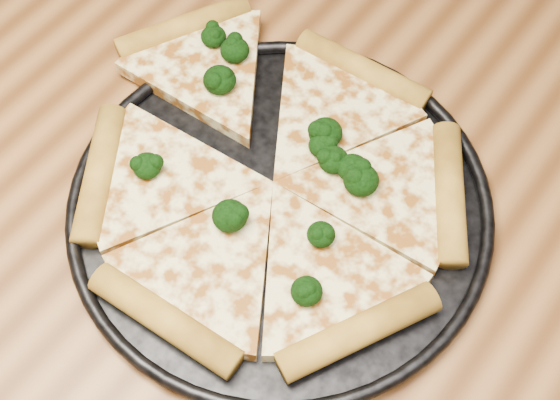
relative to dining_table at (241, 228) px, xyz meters
The scene contains 4 objects.
dining_table is the anchor object (origin of this frame).
pizza_pan 0.11m from the dining_table, ahead, with size 0.33×0.33×0.02m.
pizza 0.11m from the dining_table, 10.32° to the left, with size 0.36×0.30×0.02m.
broccoli_florets 0.12m from the dining_table, 46.34° to the left, with size 0.22×0.17×0.02m.
Camera 1 is at (0.24, -0.25, 1.29)m, focal length 51.10 mm.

